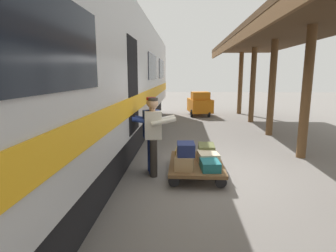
% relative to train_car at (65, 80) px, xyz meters
% --- Properties ---
extents(ground_plane, '(60.00, 60.00, 0.00)m').
position_rel_train_car_xyz_m(ground_plane, '(-3.45, -0.00, -2.06)').
color(ground_plane, slate).
extents(train_car, '(3.02, 20.75, 4.00)m').
position_rel_train_car_xyz_m(train_car, '(0.00, 0.00, 0.00)').
color(train_car, '#B7BABF').
rests_on(train_car, ground_plane).
extents(luggage_cart, '(1.14, 1.71, 0.30)m').
position_rel_train_car_xyz_m(luggage_cart, '(-2.86, 0.07, -1.81)').
color(luggage_cart, brown).
rests_on(luggage_cart, ground_plane).
extents(suitcase_olive_duffel, '(0.38, 0.58, 0.27)m').
position_rel_train_car_xyz_m(suitcase_olive_duffel, '(-3.12, -0.40, -1.62)').
color(suitcase_olive_duffel, brown).
rests_on(suitcase_olive_duffel, luggage_cart).
extents(suitcase_yellow_case, '(0.42, 0.46, 0.17)m').
position_rel_train_car_xyz_m(suitcase_yellow_case, '(-2.61, -0.40, -1.68)').
color(suitcase_yellow_case, gold).
rests_on(suitcase_yellow_case, luggage_cart).
extents(suitcase_teal_softside, '(0.40, 0.55, 0.19)m').
position_rel_train_car_xyz_m(suitcase_teal_softside, '(-3.12, 0.54, -1.67)').
color(suitcase_teal_softside, '#1E666B').
rests_on(suitcase_teal_softside, luggage_cart).
extents(suitcase_cream_canvas, '(0.48, 0.56, 0.22)m').
position_rel_train_car_xyz_m(suitcase_cream_canvas, '(-3.12, 0.07, -1.65)').
color(suitcase_cream_canvas, beige).
rests_on(suitcase_cream_canvas, luggage_cart).
extents(suitcase_tan_vintage, '(0.39, 0.47, 0.28)m').
position_rel_train_car_xyz_m(suitcase_tan_vintage, '(-2.61, 0.54, -1.62)').
color(suitcase_tan_vintage, tan).
rests_on(suitcase_tan_vintage, luggage_cart).
extents(suitcase_brown_leather, '(0.38, 0.56, 0.24)m').
position_rel_train_car_xyz_m(suitcase_brown_leather, '(-2.61, 0.07, -1.64)').
color(suitcase_brown_leather, brown).
rests_on(suitcase_brown_leather, luggage_cart).
extents(suitcase_navy_fabric, '(0.37, 0.45, 0.25)m').
position_rel_train_car_xyz_m(suitcase_navy_fabric, '(-2.63, 0.50, -1.35)').
color(suitcase_navy_fabric, navy).
rests_on(suitcase_navy_fabric, suitcase_tan_vintage).
extents(porter_in_overalls, '(0.73, 0.56, 1.70)m').
position_rel_train_car_xyz_m(porter_in_overalls, '(-1.85, -0.04, -1.14)').
color(porter_in_overalls, navy).
rests_on(porter_in_overalls, ground_plane).
extents(porter_by_door, '(0.70, 0.48, 1.70)m').
position_rel_train_car_xyz_m(porter_by_door, '(-1.95, 0.12, -1.14)').
color(porter_by_door, '#332D28').
rests_on(porter_by_door, ground_plane).
extents(baggage_tug, '(1.38, 1.86, 1.30)m').
position_rel_train_car_xyz_m(baggage_tug, '(-3.44, -8.96, -1.43)').
color(baggage_tug, orange).
rests_on(baggage_tug, ground_plane).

